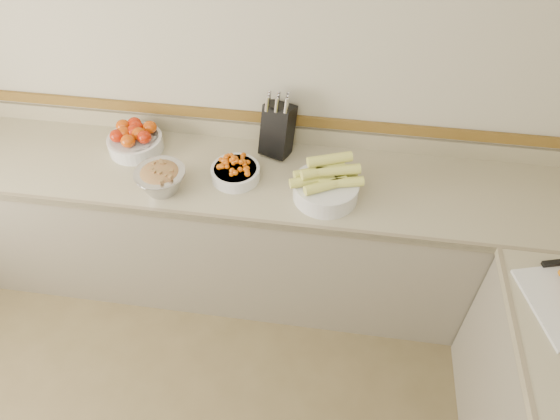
# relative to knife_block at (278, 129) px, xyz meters

# --- Properties ---
(back_wall) EXTENTS (4.00, 0.00, 4.00)m
(back_wall) POSITION_rel_knife_block_xyz_m (-0.26, 0.10, 0.25)
(back_wall) COLOR #B1AB92
(back_wall) RESTS_ON ground_plane
(counter_back) EXTENTS (4.00, 0.65, 1.08)m
(counter_back) POSITION_rel_knife_block_xyz_m (-0.26, -0.22, -0.59)
(counter_back) COLOR gray
(counter_back) RESTS_ON ground_plane
(knife_block) EXTENTS (0.20, 0.22, 0.37)m
(knife_block) POSITION_rel_knife_block_xyz_m (0.00, 0.00, 0.00)
(knife_block) COLOR black
(knife_block) RESTS_ON counter_back
(tomato_bowl) EXTENTS (0.30, 0.30, 0.15)m
(tomato_bowl) POSITION_rel_knife_block_xyz_m (-0.78, -0.10, -0.08)
(tomato_bowl) COLOR silver
(tomato_bowl) RESTS_ON counter_back
(cherry_tomato_bowl) EXTENTS (0.26, 0.26, 0.14)m
(cherry_tomato_bowl) POSITION_rel_knife_block_xyz_m (-0.18, -0.25, -0.10)
(cherry_tomato_bowl) COLOR silver
(cherry_tomato_bowl) RESTS_ON counter_back
(corn_bowl) EXTENTS (0.36, 0.33, 0.24)m
(corn_bowl) POSITION_rel_knife_block_xyz_m (0.29, -0.33, -0.07)
(corn_bowl) COLOR silver
(corn_bowl) RESTS_ON counter_back
(rhubarb_bowl) EXTENTS (0.26, 0.26, 0.15)m
(rhubarb_bowl) POSITION_rel_knife_block_xyz_m (-0.53, -0.39, -0.07)
(rhubarb_bowl) COLOR #B2B2BA
(rhubarb_bowl) RESTS_ON counter_back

